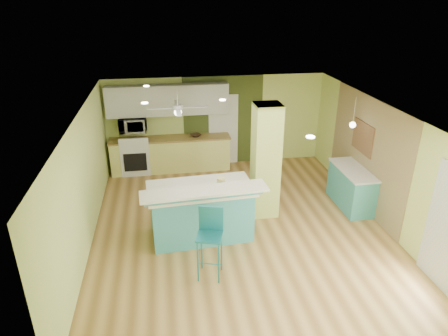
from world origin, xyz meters
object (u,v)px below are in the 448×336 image
Objects in this scene: peninsula at (201,211)px; side_counter at (351,187)px; bar_stool at (210,232)px; canister at (221,182)px; fruit_bowl at (196,135)px.

peninsula is 3.59m from side_counter.
peninsula is at bearing 107.78° from bar_stool.
bar_stool is 7.02× the size of canister.
bar_stool reaches higher than fruit_bowl.
peninsula reaches higher than fruit_bowl.
peninsula is at bearing -179.35° from canister.
canister is (0.19, -3.40, 0.20)m from fruit_bowl.
bar_stool is at bearing -92.20° from peninsula.
canister is at bearing -167.09° from side_counter.
side_counter is 4.29m from fruit_bowl.
peninsula is 3.43m from fruit_bowl.
fruit_bowl is (-3.31, 2.68, 0.51)m from side_counter.
bar_stool is 4.55× the size of fruit_bowl.
peninsula is 1.23m from bar_stool.
side_counter is at bearing 12.91° from canister.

